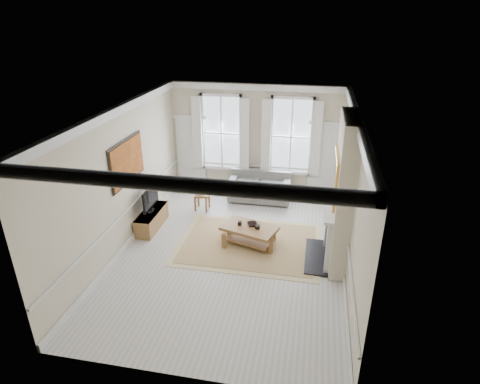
% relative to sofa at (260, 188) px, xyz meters
% --- Properties ---
extents(floor, '(7.20, 7.20, 0.00)m').
position_rel_sofa_xyz_m(floor, '(-0.22, -3.11, -0.36)').
color(floor, '#B7B5AD').
rests_on(floor, ground).
extents(ceiling, '(7.20, 7.20, 0.00)m').
position_rel_sofa_xyz_m(ceiling, '(-0.22, -3.11, 3.04)').
color(ceiling, white).
rests_on(ceiling, back_wall).
extents(back_wall, '(5.20, 0.00, 5.20)m').
position_rel_sofa_xyz_m(back_wall, '(-0.22, 0.49, 1.34)').
color(back_wall, beige).
rests_on(back_wall, floor).
extents(left_wall, '(0.00, 7.20, 7.20)m').
position_rel_sofa_xyz_m(left_wall, '(-2.82, -3.11, 1.34)').
color(left_wall, beige).
rests_on(left_wall, floor).
extents(right_wall, '(0.00, 7.20, 7.20)m').
position_rel_sofa_xyz_m(right_wall, '(2.38, -3.11, 1.34)').
color(right_wall, beige).
rests_on(right_wall, floor).
extents(window_left, '(1.26, 0.20, 2.20)m').
position_rel_sofa_xyz_m(window_left, '(-1.27, 0.44, 1.54)').
color(window_left, '#B2BCC6').
rests_on(window_left, back_wall).
extents(window_right, '(1.26, 0.20, 2.20)m').
position_rel_sofa_xyz_m(window_right, '(0.83, 0.44, 1.54)').
color(window_right, '#B2BCC6').
rests_on(window_right, back_wall).
extents(door_left, '(0.90, 0.08, 2.30)m').
position_rel_sofa_xyz_m(door_left, '(-2.27, 0.45, 0.79)').
color(door_left, silver).
rests_on(door_left, floor).
extents(door_right, '(0.90, 0.08, 2.30)m').
position_rel_sofa_xyz_m(door_right, '(1.83, 0.45, 0.79)').
color(door_right, silver).
rests_on(door_right, floor).
extents(painting, '(0.05, 1.66, 1.06)m').
position_rel_sofa_xyz_m(painting, '(-2.78, -2.81, 1.69)').
color(painting, '#B7651F').
rests_on(painting, left_wall).
extents(chimney_breast, '(0.35, 1.70, 3.38)m').
position_rel_sofa_xyz_m(chimney_breast, '(2.21, -2.91, 1.34)').
color(chimney_breast, beige).
rests_on(chimney_breast, floor).
extents(hearth, '(0.55, 1.50, 0.05)m').
position_rel_sofa_xyz_m(hearth, '(1.78, -2.91, -0.33)').
color(hearth, black).
rests_on(hearth, floor).
extents(fireplace, '(0.21, 1.45, 1.33)m').
position_rel_sofa_xyz_m(fireplace, '(1.98, -2.91, 0.37)').
color(fireplace, silver).
rests_on(fireplace, floor).
extents(mirror, '(0.06, 1.26, 1.06)m').
position_rel_sofa_xyz_m(mirror, '(1.99, -2.91, 1.69)').
color(mirror, gold).
rests_on(mirror, chimney_breast).
extents(sofa, '(1.83, 0.89, 0.86)m').
position_rel_sofa_xyz_m(sofa, '(0.00, 0.00, 0.00)').
color(sofa, slate).
rests_on(sofa, floor).
extents(side_table, '(0.49, 0.49, 0.49)m').
position_rel_sofa_xyz_m(side_table, '(-1.53, -0.99, 0.03)').
color(side_table, olive).
rests_on(side_table, floor).
extents(rug, '(3.50, 2.60, 0.02)m').
position_rel_sofa_xyz_m(rug, '(0.13, -2.62, -0.35)').
color(rug, tan).
rests_on(rug, floor).
extents(coffee_table, '(1.47, 1.12, 0.49)m').
position_rel_sofa_xyz_m(coffee_table, '(0.13, -2.62, 0.05)').
color(coffee_table, olive).
rests_on(coffee_table, rug).
extents(ceramic_pot_a, '(0.10, 0.10, 0.10)m').
position_rel_sofa_xyz_m(ceramic_pot_a, '(-0.12, -2.57, 0.18)').
color(ceramic_pot_a, black).
rests_on(ceramic_pot_a, coffee_table).
extents(ceramic_pot_b, '(0.13, 0.13, 0.09)m').
position_rel_sofa_xyz_m(ceramic_pot_b, '(0.33, -2.67, 0.18)').
color(ceramic_pot_b, black).
rests_on(ceramic_pot_b, coffee_table).
extents(bowl, '(0.33, 0.33, 0.06)m').
position_rel_sofa_xyz_m(bowl, '(0.18, -2.52, 0.16)').
color(bowl, black).
rests_on(bowl, coffee_table).
extents(tv_stand, '(0.43, 1.34, 0.48)m').
position_rel_sofa_xyz_m(tv_stand, '(-2.56, -2.28, -0.12)').
color(tv_stand, olive).
rests_on(tv_stand, floor).
extents(tv, '(0.08, 0.90, 0.68)m').
position_rel_sofa_xyz_m(tv, '(-2.53, -2.28, 0.52)').
color(tv, black).
rests_on(tv, tv_stand).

